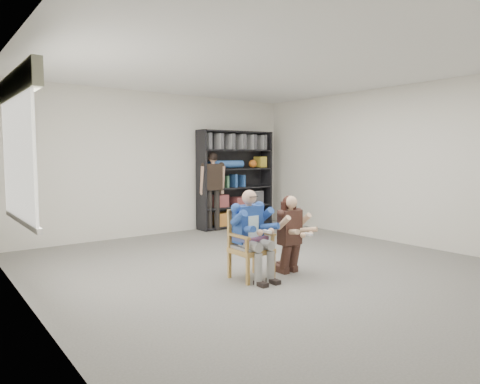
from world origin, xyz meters
TOP-DOWN VIEW (x-y plane):
  - room_shell at (0.00, 0.00)m, footprint 6.00×7.00m
  - floor at (0.00, 0.00)m, footprint 6.00×7.00m
  - window_left at (-2.95, 1.00)m, footprint 0.16×2.00m
  - armchair at (-0.52, -0.07)m, footprint 0.52×0.50m
  - seated_man at (-0.52, -0.07)m, footprint 0.50×0.70m
  - kneeling_woman at (0.06, -0.19)m, footprint 0.45×0.71m
  - bookshelf at (1.70, 3.28)m, footprint 1.80×0.38m
  - standing_man at (1.03, 3.16)m, footprint 0.55×0.38m

SIDE VIEW (x-z plane):
  - floor at x=0.00m, z-range -0.01..0.01m
  - armchair at x=-0.52m, z-range 0.00..0.88m
  - kneeling_woman at x=0.06m, z-range 0.00..1.05m
  - seated_man at x=-0.52m, z-range 0.00..1.15m
  - standing_man at x=1.03m, z-range 0.00..1.64m
  - bookshelf at x=1.70m, z-range 0.00..2.10m
  - room_shell at x=0.00m, z-range 0.00..2.80m
  - window_left at x=-2.95m, z-range 0.76..2.50m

